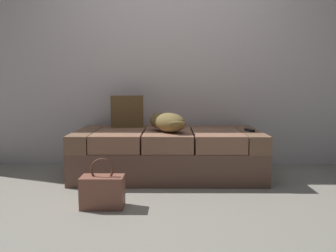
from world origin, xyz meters
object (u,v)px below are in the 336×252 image
couch (168,153)px  handbag (103,191)px  tv_remote (250,130)px  throw_pillow (127,111)px  dog_tan (167,122)px

couch → handbag: bearing=-116.9°
tv_remote → throw_pillow: (-1.24, 0.32, 0.16)m
couch → dog_tan: 0.35m
tv_remote → handbag: 1.61m
dog_tan → throw_pillow: size_ratio=1.47×
tv_remote → throw_pillow: throw_pillow is taller
dog_tan → tv_remote: (0.81, 0.06, -0.08)m
tv_remote → dog_tan: bearing=170.7°
tv_remote → handbag: (-1.29, -0.90, -0.35)m
tv_remote → couch: bearing=162.3°
couch → handbag: 1.08m
dog_tan → handbag: dog_tan is taller
couch → dog_tan: (-0.01, -0.12, 0.33)m
dog_tan → throw_pillow: throw_pillow is taller
throw_pillow → dog_tan: bearing=-41.6°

